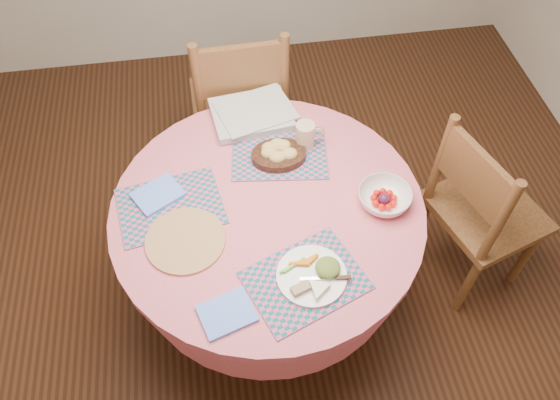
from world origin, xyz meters
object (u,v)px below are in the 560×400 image
Objects in this scene: latte_mug at (306,135)px; fruit_bowl at (384,198)px; bread_bowl at (278,152)px; chair_right at (480,210)px; chair_back at (241,105)px; dining_table at (268,234)px; wicker_trivet at (185,240)px; dinner_plate at (314,276)px.

fruit_bowl is at bearing -54.83° from latte_mug.
chair_right is at bearing -14.83° from bread_bowl.
dining_table is at bearing 90.05° from chair_back.
bread_bowl reaches higher than wicker_trivet.
latte_mug is at bearing 55.17° from dining_table.
chair_right reaches higher than wicker_trivet.
chair_back is (-0.98, 0.81, 0.03)m from chair_right.
wicker_trivet reaches higher than dining_table.
dinner_plate is at bearing -97.84° from latte_mug.
chair_right reaches higher than bread_bowl.
chair_back is 0.63m from latte_mug.
latte_mug is at bearing 37.73° from wicker_trivet.
fruit_bowl is (0.45, -0.05, 0.23)m from dining_table.
chair_back is at bearing 113.85° from latte_mug.
dining_table is at bearing 19.50° from wicker_trivet.
fruit_bowl reaches higher than wicker_trivet.
latte_mug is at bearing 82.16° from dinner_plate.
dining_table is 10.53× the size of latte_mug.
chair_back reaches higher than latte_mug.
wicker_trivet is (-0.33, -0.12, 0.20)m from dining_table.
bread_bowl is (0.08, 0.24, 0.23)m from dining_table.
dining_table is 4.13× the size of wicker_trivet.
latte_mug is (0.53, 0.41, 0.06)m from wicker_trivet.
wicker_trivet is 1.30× the size of bread_bowl.
chair_right is 1.31m from wicker_trivet.
dining_table is 4.88× the size of dinner_plate.
wicker_trivet is at bearing -138.73° from bread_bowl.
chair_back is 1.20m from dinner_plate.
chair_right is 1.27m from chair_back.
chair_right is at bearing -20.91° from latte_mug.
wicker_trivet is at bearing -142.27° from latte_mug.
bread_bowl is 0.14m from latte_mug.
bread_bowl reaches higher than fruit_bowl.
chair_back is 3.84× the size of fruit_bowl.
latte_mug reaches higher than bread_bowl.
fruit_bowl is (0.25, -0.35, -0.03)m from latte_mug.
chair_back reaches higher than bread_bowl.
fruit_bowl is at bearing -6.92° from dining_table.
chair_right is 8.31× the size of latte_mug.
chair_back is at bearing 100.43° from bread_bowl.
bread_bowl is (-0.04, 0.59, 0.02)m from dinner_plate.
bread_bowl is (0.41, 0.36, 0.03)m from wicker_trivet.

